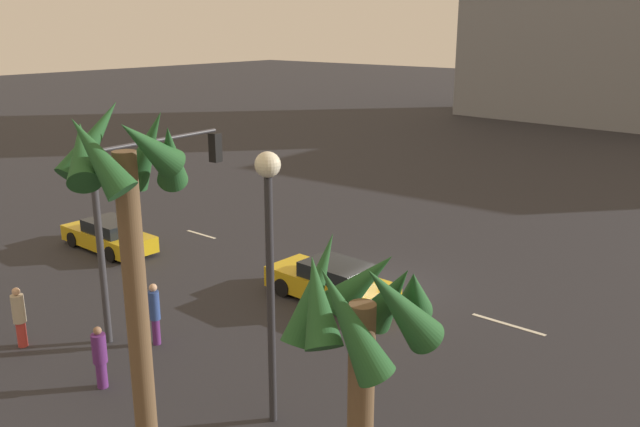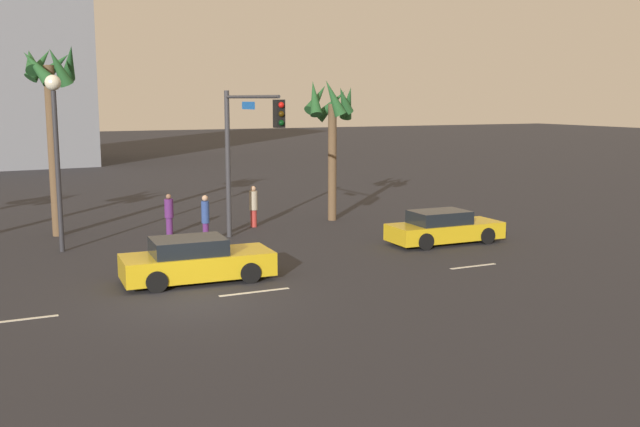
{
  "view_description": "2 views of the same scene",
  "coord_description": "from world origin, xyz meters",
  "px_view_note": "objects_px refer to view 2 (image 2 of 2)",
  "views": [
    {
      "loc": [
        -12.15,
        18.16,
        8.96
      ],
      "look_at": [
        2.8,
        -0.03,
        2.2
      ],
      "focal_mm": 37.09,
      "sensor_mm": 36.0,
      "label": 1
    },
    {
      "loc": [
        -5.06,
        -19.29,
        5.56
      ],
      "look_at": [
        3.61,
        -0.66,
        2.3
      ],
      "focal_mm": 40.63,
      "sensor_mm": 36.0,
      "label": 2
    }
  ],
  "objects_px": {
    "streetlamp": "(56,130)",
    "pedestrian_2": "(253,205)",
    "car_0": "(196,261)",
    "palm_tree_1": "(331,114)",
    "pedestrian_1": "(205,217)",
    "palm_tree_0": "(51,91)",
    "car_2": "(444,228)",
    "traffic_signal": "(245,140)",
    "building_0": "(9,24)",
    "pedestrian_0": "(169,213)"
  },
  "relations": [
    {
      "from": "pedestrian_2",
      "to": "car_2",
      "type": "bearing_deg",
      "value": -50.07
    },
    {
      "from": "pedestrian_0",
      "to": "pedestrian_1",
      "type": "bearing_deg",
      "value": -69.77
    },
    {
      "from": "car_2",
      "to": "pedestrian_2",
      "type": "bearing_deg",
      "value": 129.93
    },
    {
      "from": "car_2",
      "to": "pedestrian_0",
      "type": "height_order",
      "value": "pedestrian_0"
    },
    {
      "from": "streetlamp",
      "to": "pedestrian_2",
      "type": "height_order",
      "value": "streetlamp"
    },
    {
      "from": "palm_tree_0",
      "to": "building_0",
      "type": "bearing_deg",
      "value": 89.87
    },
    {
      "from": "traffic_signal",
      "to": "palm_tree_0",
      "type": "bearing_deg",
      "value": 142.37
    },
    {
      "from": "pedestrian_0",
      "to": "palm_tree_1",
      "type": "xyz_separation_m",
      "value": [
        7.64,
        0.45,
        4.01
      ]
    },
    {
      "from": "car_0",
      "to": "streetlamp",
      "type": "relative_size",
      "value": 0.72
    },
    {
      "from": "traffic_signal",
      "to": "streetlamp",
      "type": "xyz_separation_m",
      "value": [
        -6.59,
        1.6,
        0.45
      ]
    },
    {
      "from": "car_2",
      "to": "streetlamp",
      "type": "distance_m",
      "value": 14.89
    },
    {
      "from": "pedestrian_0",
      "to": "palm_tree_0",
      "type": "height_order",
      "value": "palm_tree_0"
    },
    {
      "from": "palm_tree_1",
      "to": "pedestrian_2",
      "type": "bearing_deg",
      "value": -176.08
    },
    {
      "from": "traffic_signal",
      "to": "palm_tree_1",
      "type": "bearing_deg",
      "value": 34.72
    },
    {
      "from": "car_0",
      "to": "car_2",
      "type": "height_order",
      "value": "car_0"
    },
    {
      "from": "palm_tree_1",
      "to": "palm_tree_0",
      "type": "bearing_deg",
      "value": 174.33
    },
    {
      "from": "pedestrian_1",
      "to": "palm_tree_0",
      "type": "xyz_separation_m",
      "value": [
        -5.07,
        3.98,
        4.84
      ]
    },
    {
      "from": "palm_tree_1",
      "to": "building_0",
      "type": "xyz_separation_m",
      "value": [
        -11.76,
        37.87,
        6.91
      ]
    },
    {
      "from": "car_0",
      "to": "streetlamp",
      "type": "height_order",
      "value": "streetlamp"
    },
    {
      "from": "pedestrian_0",
      "to": "streetlamp",
      "type": "bearing_deg",
      "value": -158.7
    },
    {
      "from": "palm_tree_0",
      "to": "palm_tree_1",
      "type": "relative_size",
      "value": 1.2
    },
    {
      "from": "car_2",
      "to": "palm_tree_0",
      "type": "height_order",
      "value": "palm_tree_0"
    },
    {
      "from": "car_2",
      "to": "streetlamp",
      "type": "xyz_separation_m",
      "value": [
        -13.61,
        4.64,
        3.86
      ]
    },
    {
      "from": "car_0",
      "to": "car_2",
      "type": "xyz_separation_m",
      "value": [
        10.31,
        1.73,
        -0.04
      ]
    },
    {
      "from": "car_0",
      "to": "car_2",
      "type": "relative_size",
      "value": 1.02
    },
    {
      "from": "streetlamp",
      "to": "pedestrian_1",
      "type": "height_order",
      "value": "streetlamp"
    },
    {
      "from": "pedestrian_2",
      "to": "palm_tree_1",
      "type": "height_order",
      "value": "palm_tree_1"
    },
    {
      "from": "car_2",
      "to": "building_0",
      "type": "distance_m",
      "value": 47.95
    },
    {
      "from": "pedestrian_2",
      "to": "palm_tree_0",
      "type": "distance_m",
      "value": 9.45
    },
    {
      "from": "car_2",
      "to": "traffic_signal",
      "type": "distance_m",
      "value": 8.37
    },
    {
      "from": "traffic_signal",
      "to": "palm_tree_1",
      "type": "xyz_separation_m",
      "value": [
        5.43,
        3.76,
        0.88
      ]
    },
    {
      "from": "car_0",
      "to": "palm_tree_0",
      "type": "height_order",
      "value": "palm_tree_0"
    },
    {
      "from": "car_0",
      "to": "traffic_signal",
      "type": "height_order",
      "value": "traffic_signal"
    },
    {
      "from": "streetlamp",
      "to": "pedestrian_2",
      "type": "distance_m",
      "value": 9.07
    },
    {
      "from": "car_2",
      "to": "streetlamp",
      "type": "relative_size",
      "value": 0.71
    },
    {
      "from": "pedestrian_1",
      "to": "palm_tree_0",
      "type": "height_order",
      "value": "palm_tree_0"
    },
    {
      "from": "pedestrian_2",
      "to": "palm_tree_1",
      "type": "xyz_separation_m",
      "value": [
        3.88,
        0.27,
        3.94
      ]
    },
    {
      "from": "car_0",
      "to": "pedestrian_2",
      "type": "height_order",
      "value": "pedestrian_2"
    },
    {
      "from": "car_2",
      "to": "building_0",
      "type": "xyz_separation_m",
      "value": [
        -13.34,
        44.67,
        11.2
      ]
    },
    {
      "from": "car_2",
      "to": "pedestrian_1",
      "type": "relative_size",
      "value": 2.42
    },
    {
      "from": "car_0",
      "to": "traffic_signal",
      "type": "bearing_deg",
      "value": 55.34
    },
    {
      "from": "streetlamp",
      "to": "pedestrian_2",
      "type": "relative_size",
      "value": 3.54
    },
    {
      "from": "pedestrian_0",
      "to": "building_0",
      "type": "xyz_separation_m",
      "value": [
        -4.12,
        38.32,
        10.92
      ]
    },
    {
      "from": "palm_tree_0",
      "to": "traffic_signal",
      "type": "bearing_deg",
      "value": -37.63
    },
    {
      "from": "pedestrian_2",
      "to": "palm_tree_0",
      "type": "xyz_separation_m",
      "value": [
        -7.96,
        1.44,
        4.9
      ]
    },
    {
      "from": "pedestrian_2",
      "to": "palm_tree_0",
      "type": "height_order",
      "value": "palm_tree_0"
    },
    {
      "from": "palm_tree_1",
      "to": "pedestrian_0",
      "type": "bearing_deg",
      "value": -176.64
    },
    {
      "from": "traffic_signal",
      "to": "pedestrian_1",
      "type": "bearing_deg",
      "value": 144.44
    },
    {
      "from": "traffic_signal",
      "to": "pedestrian_2",
      "type": "distance_m",
      "value": 4.9
    },
    {
      "from": "pedestrian_1",
      "to": "pedestrian_2",
      "type": "height_order",
      "value": "pedestrian_1"
    }
  ]
}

